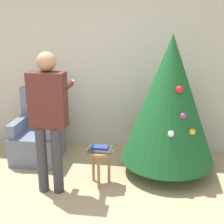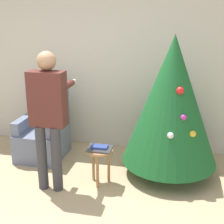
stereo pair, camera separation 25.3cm
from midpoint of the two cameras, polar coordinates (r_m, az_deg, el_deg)
name	(u,v)px [view 2 (the right image)]	position (r m, az deg, el deg)	size (l,w,h in m)	color
wall_back	(103,61)	(4.78, -0.18, 9.26)	(8.00, 0.06, 2.70)	beige
christmas_tree	(172,101)	(3.98, 12.64, 1.99)	(1.22, 1.22, 1.82)	brown
armchair	(44,134)	(4.71, -10.91, -3.95)	(0.63, 0.70, 1.01)	slate
person_standing	(48,110)	(3.61, -9.64, 0.35)	(0.43, 0.57, 1.65)	#38383D
side_stool	(100,156)	(3.85, -0.36, -8.12)	(0.33, 0.33, 0.46)	#A37547
laptop	(100,148)	(3.81, -0.36, -6.71)	(0.30, 0.25, 0.02)	#38383D
book	(100,147)	(3.80, -0.36, -6.41)	(0.19, 0.12, 0.02)	navy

